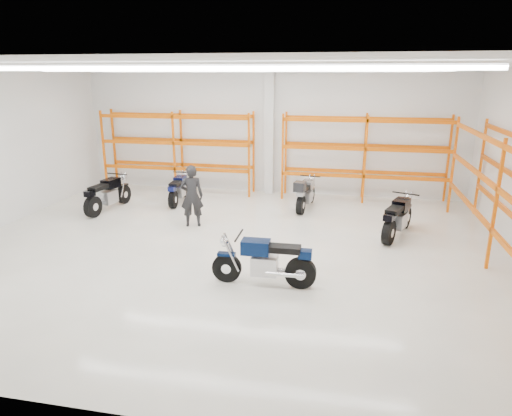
% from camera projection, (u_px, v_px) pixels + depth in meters
% --- Properties ---
extents(ground, '(14.00, 14.00, 0.00)m').
position_uv_depth(ground, '(230.00, 249.00, 11.64)').
color(ground, beige).
rests_on(ground, ground).
extents(room_shell, '(14.02, 12.02, 4.51)m').
position_uv_depth(room_shell, '(228.00, 119.00, 10.73)').
color(room_shell, silver).
rests_on(room_shell, ground).
extents(motorcycle_main, '(2.22, 0.74, 1.09)m').
position_uv_depth(motorcycle_main, '(268.00, 262.00, 9.53)').
color(motorcycle_main, black).
rests_on(motorcycle_main, ground).
extents(motorcycle_back_a, '(0.79, 2.28, 1.12)m').
position_uv_depth(motorcycle_back_a, '(106.00, 195.00, 14.72)').
color(motorcycle_back_a, black).
rests_on(motorcycle_back_a, ground).
extents(motorcycle_back_b, '(0.67, 2.01, 0.99)m').
position_uv_depth(motorcycle_back_b, '(178.00, 190.00, 15.63)').
color(motorcycle_back_b, black).
rests_on(motorcycle_back_b, ground).
extents(motorcycle_back_c, '(0.73, 2.14, 1.10)m').
position_uv_depth(motorcycle_back_c, '(305.00, 194.00, 14.85)').
color(motorcycle_back_c, black).
rests_on(motorcycle_back_c, ground).
extents(motorcycle_back_d, '(1.08, 2.15, 1.11)m').
position_uv_depth(motorcycle_back_d, '(397.00, 219.00, 12.36)').
color(motorcycle_back_d, black).
rests_on(motorcycle_back_d, ground).
extents(standing_man, '(0.76, 0.61, 1.82)m').
position_uv_depth(standing_man, '(192.00, 196.00, 13.17)').
color(standing_man, black).
rests_on(standing_man, ground).
extents(structural_column, '(0.32, 0.32, 4.50)m').
position_uv_depth(structural_column, '(269.00, 133.00, 16.47)').
color(structural_column, white).
rests_on(structural_column, ground).
extents(pallet_racking_back_left, '(5.67, 0.87, 3.00)m').
position_uv_depth(pallet_racking_back_left, '(178.00, 144.00, 16.93)').
color(pallet_racking_back_left, '#DD3D05').
rests_on(pallet_racking_back_left, ground).
extents(pallet_racking_back_right, '(5.67, 0.87, 3.00)m').
position_uv_depth(pallet_racking_back_right, '(365.00, 150.00, 15.64)').
color(pallet_racking_back_right, '#DD3D05').
rests_on(pallet_racking_back_right, ground).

